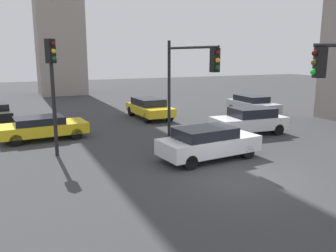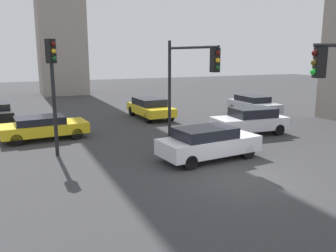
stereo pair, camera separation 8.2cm
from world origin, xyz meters
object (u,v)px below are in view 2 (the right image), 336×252
object	(u,v)px
car_2	(253,105)
traffic_light_1	(53,76)
car_4	(250,121)
car_6	(150,108)
car_5	(43,127)
traffic_light_2	(190,71)
car_7	(208,142)

from	to	relation	value
car_2	traffic_light_1	bearing A→B (deg)	-69.69
car_4	car_6	distance (m)	7.71
car_5	traffic_light_1	bearing A→B (deg)	-89.72
car_2	car_6	distance (m)	7.53
car_2	car_4	world-z (taller)	car_4
traffic_light_2	car_7	bearing A→B (deg)	-12.20
car_7	car_2	bearing A→B (deg)	37.90
traffic_light_2	car_6	xyz separation A→B (m)	(0.94, 7.70, -2.85)
car_4	car_6	world-z (taller)	car_4
traffic_light_1	car_6	xyz separation A→B (m)	(7.08, 6.98, -2.76)
car_7	car_4	bearing A→B (deg)	29.36
traffic_light_1	traffic_light_2	distance (m)	6.18
car_2	traffic_light_2	bearing A→B (deg)	-54.09
car_4	car_7	distance (m)	5.56
traffic_light_2	car_4	xyz separation A→B (m)	(4.19, 0.71, -2.82)
car_2	car_5	size ratio (longest dim) A/B	0.98
car_5	car_6	bearing A→B (deg)	21.48
car_6	car_7	distance (m)	10.24
traffic_light_2	car_2	distance (m)	10.28
traffic_light_2	car_6	distance (m)	8.27
traffic_light_2	car_5	xyz separation A→B (m)	(-6.41, 4.16, -2.93)
traffic_light_1	car_4	bearing A→B (deg)	58.26
car_5	car_7	size ratio (longest dim) A/B	0.99
traffic_light_1	traffic_light_2	xyz separation A→B (m)	(6.14, -0.72, 0.09)
traffic_light_1	car_5	bearing A→B (deg)	152.83
traffic_light_2	car_4	size ratio (longest dim) A/B	1.22
car_5	car_7	bearing A→B (deg)	-51.87
traffic_light_2	car_6	bearing A→B (deg)	169.54
traffic_light_2	car_5	bearing A→B (deg)	-126.49
car_4	car_6	size ratio (longest dim) A/B	0.92
car_2	car_5	bearing A→B (deg)	-82.90
car_2	car_6	size ratio (longest dim) A/B	0.96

